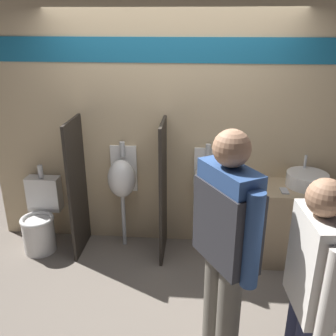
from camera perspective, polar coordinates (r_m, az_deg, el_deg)
The scene contains 12 objects.
ground_plane at distance 3.99m, azimuth -0.22°, elevation -15.10°, with size 16.00×16.00×0.00m, color #70665B.
display_wall at distance 3.93m, azimuth 0.54°, elevation 6.56°, with size 3.95×0.07×2.70m.
sink_counter at distance 4.18m, azimuth 20.40°, elevation -8.04°, with size 0.98×0.50×0.82m.
sink_basin at distance 4.00m, azimuth 20.41°, elevation -1.67°, with size 0.41×0.41×0.28m.
cell_phone at distance 3.83m, azimuth 17.32°, elevation -3.34°, with size 0.07×0.14×0.01m.
divider_near_counter at distance 4.06m, azimuth -13.63°, elevation -2.98°, with size 0.03×0.53×1.47m.
divider_mid at distance 3.87m, azimuth -0.77°, elevation -3.55°, with size 0.03×0.53×1.47m.
urinal_near_counter at distance 4.03m, azimuth -7.02°, elevation -1.63°, with size 0.30×0.29×1.19m.
urinal_far at distance 3.95m, azimuth 5.98°, elevation -2.08°, with size 0.30×0.29×1.19m.
toilet at distance 4.39m, azimuth -18.84°, elevation -7.57°, with size 0.36×0.52×0.92m.
person_in_vest at distance 2.53m, azimuth 8.80°, elevation -10.71°, with size 0.44×0.55×1.79m.
person_with_lanyard at distance 2.47m, azimuth 20.77°, elevation -17.24°, with size 0.21×0.56×1.62m.
Camera 1 is at (0.29, -3.18, 2.38)m, focal length 40.00 mm.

